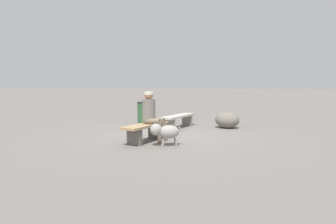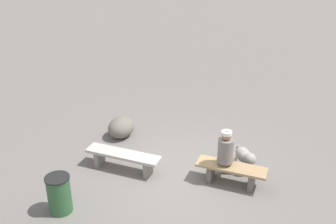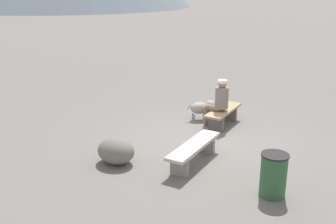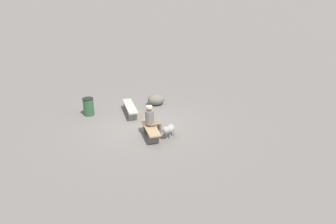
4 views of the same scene
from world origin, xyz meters
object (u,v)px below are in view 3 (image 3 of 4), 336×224
trash_bin (273,175)px  boulder (116,151)px  seated_person (219,100)px  bench_right (223,114)px  bench_left (194,149)px  dog (202,107)px

trash_bin → boulder: size_ratio=0.98×
seated_person → trash_bin: (-3.02, -1.87, -0.34)m
bench_right → seated_person: 0.46m
seated_person → boulder: 3.27m
bench_left → trash_bin: 1.85m
bench_left → trash_bin: size_ratio=2.28×
bench_right → boulder: size_ratio=1.92×
bench_right → dog: size_ratio=2.23×
bench_left → trash_bin: (-0.69, -1.71, 0.08)m
bench_right → seated_person: (-0.15, 0.10, 0.42)m
bench_left → seated_person: (2.33, 0.15, 0.42)m
bench_left → seated_person: 2.37m
bench_left → seated_person: seated_person is taller
seated_person → boulder: (-2.95, 1.35, -0.47)m
bench_right → seated_person: bearing=154.5°
bench_right → boulder: bearing=162.0°
seated_person → dog: (0.39, 0.56, -0.39)m
dog → seated_person: bearing=-67.7°
bench_right → boulder: boulder is taller
seated_person → boulder: size_ratio=1.57×
bench_right → dog: 0.70m
bench_left → bench_right: bearing=8.2°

